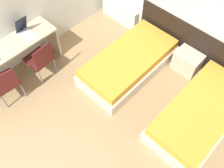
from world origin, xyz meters
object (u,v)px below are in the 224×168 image
(chair_near_laptop, at_px, (40,58))
(laptop, at_px, (25,31))
(chair_near_notebook, at_px, (5,82))
(bed_near_door, at_px, (200,114))
(nightstand, at_px, (187,62))
(bed_near_window, at_px, (129,63))

(chair_near_laptop, xyz_separation_m, laptop, (-0.41, 0.08, 0.36))
(chair_near_notebook, bearing_deg, bed_near_door, 42.50)
(bed_near_door, height_order, laptop, laptop)
(bed_near_door, height_order, chair_near_notebook, chair_near_notebook)
(chair_near_laptop, relative_size, chair_near_notebook, 1.00)
(chair_near_laptop, bearing_deg, laptop, 164.69)
(nightstand, xyz_separation_m, chair_near_laptop, (-1.93, -2.06, 0.28))
(bed_near_window, relative_size, laptop, 5.44)
(chair_near_laptop, bearing_deg, bed_near_window, 43.85)
(bed_near_door, height_order, chair_near_laptop, chair_near_laptop)
(bed_near_door, xyz_separation_m, nightstand, (-0.82, 0.82, 0.00))
(bed_near_window, distance_m, bed_near_door, 1.63)
(nightstand, xyz_separation_m, chair_near_notebook, (-1.93, -2.80, 0.28))
(chair_near_notebook, xyz_separation_m, laptop, (-0.41, 0.83, 0.36))
(bed_near_window, distance_m, chair_near_notebook, 2.29)
(bed_near_window, distance_m, laptop, 2.02)
(nightstand, distance_m, chair_near_laptop, 2.84)
(chair_near_notebook, height_order, laptop, laptop)
(chair_near_notebook, bearing_deg, laptop, 122.96)
(nightstand, xyz_separation_m, laptop, (-2.34, -1.98, 0.63))
(nightstand, bearing_deg, laptop, -139.83)
(chair_near_laptop, distance_m, laptop, 0.55)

